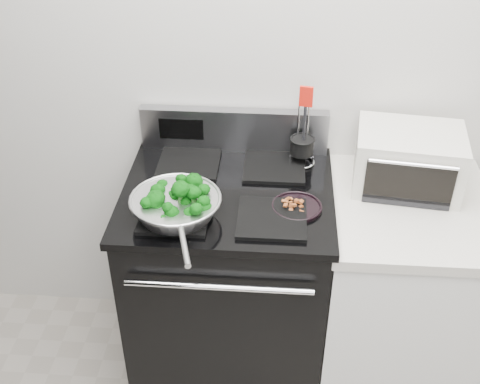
# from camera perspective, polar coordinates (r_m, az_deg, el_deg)

# --- Properties ---
(back_wall) EXTENTS (4.00, 0.02, 2.70)m
(back_wall) POSITION_cam_1_polar(r_m,az_deg,el_deg) (2.35, 6.96, 12.65)
(back_wall) COLOR beige
(back_wall) RESTS_ON ground
(gas_range) EXTENTS (0.79, 0.69, 1.13)m
(gas_range) POSITION_cam_1_polar(r_m,az_deg,el_deg) (2.54, -1.05, -8.43)
(gas_range) COLOR black
(gas_range) RESTS_ON floor
(counter) EXTENTS (0.62, 0.68, 0.92)m
(counter) POSITION_cam_1_polar(r_m,az_deg,el_deg) (2.60, 14.40, -9.41)
(counter) COLOR white
(counter) RESTS_ON floor
(skillet) EXTENTS (0.32, 0.50, 0.07)m
(skillet) POSITION_cam_1_polar(r_m,az_deg,el_deg) (2.09, -6.10, -1.26)
(skillet) COLOR silver
(skillet) RESTS_ON gas_range
(broccoli_pile) EXTENTS (0.25, 0.25, 0.09)m
(broccoli_pile) POSITION_cam_1_polar(r_m,az_deg,el_deg) (2.08, -6.14, -0.80)
(broccoli_pile) COLOR black
(broccoli_pile) RESTS_ON skillet
(bacon_plate) EXTENTS (0.18, 0.18, 0.04)m
(bacon_plate) POSITION_cam_1_polar(r_m,az_deg,el_deg) (2.15, 5.41, -1.18)
(bacon_plate) COLOR black
(bacon_plate) RESTS_ON gas_range
(utensil_holder) EXTENTS (0.11, 0.11, 0.34)m
(utensil_holder) POSITION_cam_1_polar(r_m,az_deg,el_deg) (2.39, 5.87, 4.01)
(utensil_holder) COLOR silver
(utensil_holder) RESTS_ON gas_range
(toaster_oven) EXTENTS (0.42, 0.34, 0.23)m
(toaster_oven) POSITION_cam_1_polar(r_m,az_deg,el_deg) (2.36, 15.65, 2.98)
(toaster_oven) COLOR beige
(toaster_oven) RESTS_ON counter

